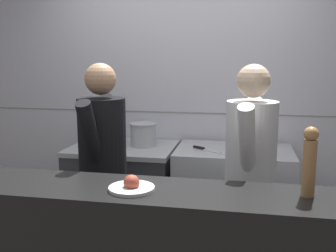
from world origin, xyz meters
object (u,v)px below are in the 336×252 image
at_px(mixing_bowl_steel, 255,144).
at_px(pepper_mill, 310,160).
at_px(chefs_knife, 207,150).
at_px(chef_sous, 250,174).
at_px(stock_pot, 105,134).
at_px(plated_dish_main, 132,186).
at_px(oven_range, 124,193).
at_px(sauce_pot, 143,134).
at_px(chef_head_cook, 103,167).

relative_size(mixing_bowl_steel, pepper_mill, 0.78).
distance_m(chefs_knife, chef_sous, 0.73).
height_order(stock_pot, pepper_mill, pepper_mill).
bearing_deg(chef_sous, mixing_bowl_steel, 94.56).
bearing_deg(plated_dish_main, chef_sous, 48.77).
bearing_deg(plated_dish_main, chefs_knife, 78.74).
height_order(chefs_knife, chef_sous, chef_sous).
bearing_deg(chef_sous, chefs_knife, 126.30).
xyz_separation_m(oven_range, plated_dish_main, (0.49, -1.42, 0.57)).
bearing_deg(chefs_knife, oven_range, 174.00).
relative_size(stock_pot, chefs_knife, 0.90).
xyz_separation_m(sauce_pot, mixing_bowl_steel, (0.97, -0.03, -0.04)).
height_order(mixing_bowl_steel, plated_dish_main, plated_dish_main).
xyz_separation_m(plated_dish_main, chef_sous, (0.61, 0.70, -0.11)).
bearing_deg(plated_dish_main, pepper_mill, 5.03).
distance_m(oven_range, stock_pot, 0.57).
distance_m(stock_pot, pepper_mill, 2.10).
height_order(sauce_pot, chef_head_cook, chef_head_cook).
xyz_separation_m(oven_range, pepper_mill, (1.37, -1.34, 0.73)).
distance_m(oven_range, pepper_mill, 2.05).
relative_size(plated_dish_main, chef_sous, 0.15).
height_order(chefs_knife, plated_dish_main, plated_dish_main).
xyz_separation_m(chefs_knife, plated_dish_main, (-0.27, -1.34, 0.11)).
bearing_deg(sauce_pot, chef_head_cook, -96.31).
bearing_deg(stock_pot, chef_head_cook, -70.78).
bearing_deg(pepper_mill, sauce_pot, 130.83).
height_order(stock_pot, sauce_pot, sauce_pot).
bearing_deg(sauce_pot, oven_range, -166.90).
relative_size(chefs_knife, chef_head_cook, 0.20).
distance_m(stock_pot, chef_head_cook, 0.85).
bearing_deg(oven_range, chef_sous, -33.22).
relative_size(oven_range, pepper_mill, 2.63).
bearing_deg(chef_head_cook, pepper_mill, -24.58).
xyz_separation_m(oven_range, sauce_pot, (0.18, 0.04, 0.55)).
bearing_deg(chef_head_cook, mixing_bowl_steel, 35.93).
distance_m(chefs_knife, pepper_mill, 1.43).
height_order(sauce_pot, pepper_mill, pepper_mill).
bearing_deg(chefs_knife, mixing_bowl_steel, 13.59).
relative_size(sauce_pot, chef_sous, 0.15).
bearing_deg(chef_sous, chef_head_cook, -170.40).
distance_m(plated_dish_main, pepper_mill, 0.89).
height_order(plated_dish_main, pepper_mill, pepper_mill).
relative_size(pepper_mill, chef_sous, 0.21).
xyz_separation_m(sauce_pot, chef_sous, (0.93, -0.76, -0.09)).
xyz_separation_m(oven_range, chef_sous, (1.10, -0.72, 0.46)).
distance_m(stock_pot, sauce_pot, 0.37).
distance_m(chefs_knife, plated_dish_main, 1.37).
xyz_separation_m(sauce_pot, plated_dish_main, (0.32, -1.46, 0.02)).
xyz_separation_m(mixing_bowl_steel, chef_sous, (-0.05, -0.74, -0.05)).
distance_m(oven_range, plated_dish_main, 1.61).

